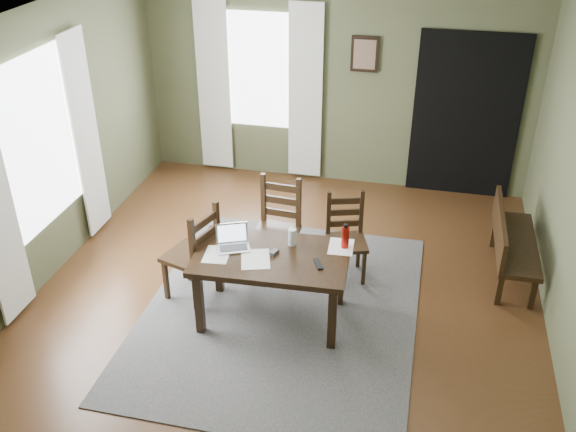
% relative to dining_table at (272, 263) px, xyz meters
% --- Properties ---
extents(ground, '(5.00, 6.00, 0.01)m').
position_rel_dining_table_xyz_m(ground, '(0.06, 0.12, -0.63)').
color(ground, '#492C16').
extents(room_shell, '(5.02, 6.02, 2.71)m').
position_rel_dining_table_xyz_m(room_shell, '(0.06, 0.12, 1.17)').
color(room_shell, '#4D5336').
rests_on(room_shell, ground).
extents(rug, '(2.60, 3.20, 0.01)m').
position_rel_dining_table_xyz_m(rug, '(0.06, 0.12, -0.62)').
color(rug, '#474747').
rests_on(rug, ground).
extents(dining_table, '(1.45, 0.91, 0.70)m').
position_rel_dining_table_xyz_m(dining_table, '(0.00, 0.00, 0.00)').
color(dining_table, black).
rests_on(dining_table, rug).
extents(chair_end, '(0.56, 0.56, 1.03)m').
position_rel_dining_table_xyz_m(chair_end, '(-0.81, 0.15, -0.12)').
color(chair_end, black).
rests_on(chair_end, rug).
extents(chair_back_left, '(0.48, 0.49, 1.03)m').
position_rel_dining_table_xyz_m(chair_back_left, '(-0.15, 0.81, -0.12)').
color(chair_back_left, black).
rests_on(chair_back_left, rug).
extents(chair_back_right, '(0.50, 0.50, 0.91)m').
position_rel_dining_table_xyz_m(chair_back_right, '(0.56, 0.88, -0.18)').
color(chair_back_right, black).
rests_on(chair_back_right, rug).
extents(bench, '(0.41, 1.29, 0.73)m').
position_rel_dining_table_xyz_m(bench, '(2.21, 1.26, -0.19)').
color(bench, black).
rests_on(bench, ground).
extents(laptop, '(0.37, 0.33, 0.20)m').
position_rel_dining_table_xyz_m(laptop, '(-0.39, 0.07, 0.14)').
color(laptop, '#B7B7BC').
rests_on(laptop, dining_table).
extents(computer_mouse, '(0.08, 0.10, 0.03)m').
position_rel_dining_table_xyz_m(computer_mouse, '(0.02, 0.03, 0.10)').
color(computer_mouse, '#3F3F42').
rests_on(computer_mouse, dining_table).
extents(tv_remote, '(0.11, 0.17, 0.02)m').
position_rel_dining_table_xyz_m(tv_remote, '(0.44, -0.06, 0.10)').
color(tv_remote, black).
rests_on(tv_remote, dining_table).
extents(drinking_glass, '(0.08, 0.08, 0.17)m').
position_rel_dining_table_xyz_m(drinking_glass, '(0.14, 0.22, 0.17)').
color(drinking_glass, silver).
rests_on(drinking_glass, dining_table).
extents(water_bottle, '(0.08, 0.08, 0.25)m').
position_rel_dining_table_xyz_m(water_bottle, '(0.63, 0.28, 0.20)').
color(water_bottle, '#9D150C').
rests_on(water_bottle, dining_table).
extents(paper_a, '(0.26, 0.32, 0.00)m').
position_rel_dining_table_xyz_m(paper_a, '(-0.48, -0.11, 0.09)').
color(paper_a, white).
rests_on(paper_a, dining_table).
extents(paper_d, '(0.24, 0.31, 0.00)m').
position_rel_dining_table_xyz_m(paper_d, '(0.60, 0.28, 0.09)').
color(paper_d, white).
rests_on(paper_d, dining_table).
extents(paper_e, '(0.34, 0.39, 0.00)m').
position_rel_dining_table_xyz_m(paper_e, '(-0.12, -0.10, 0.09)').
color(paper_e, white).
rests_on(paper_e, dining_table).
extents(window_left, '(0.01, 1.30, 1.70)m').
position_rel_dining_table_xyz_m(window_left, '(-2.41, 0.32, 0.82)').
color(window_left, white).
rests_on(window_left, ground).
extents(window_back, '(1.00, 0.01, 1.50)m').
position_rel_dining_table_xyz_m(window_back, '(-0.94, 3.09, 0.82)').
color(window_back, white).
rests_on(window_back, ground).
extents(curtain_left_far, '(0.03, 0.48, 2.30)m').
position_rel_dining_table_xyz_m(curtain_left_far, '(-2.38, 1.14, 0.57)').
color(curtain_left_far, silver).
rests_on(curtain_left_far, ground).
extents(curtain_back_left, '(0.44, 0.03, 2.30)m').
position_rel_dining_table_xyz_m(curtain_back_left, '(-1.56, 3.06, 0.57)').
color(curtain_back_left, silver).
rests_on(curtain_back_left, ground).
extents(curtain_back_right, '(0.44, 0.03, 2.30)m').
position_rel_dining_table_xyz_m(curtain_back_right, '(-0.32, 3.06, 0.57)').
color(curtain_back_right, silver).
rests_on(curtain_back_right, ground).
extents(framed_picture, '(0.34, 0.03, 0.44)m').
position_rel_dining_table_xyz_m(framed_picture, '(0.41, 3.08, 1.12)').
color(framed_picture, black).
rests_on(framed_picture, ground).
extents(doorway_back, '(1.30, 0.03, 2.10)m').
position_rel_dining_table_xyz_m(doorway_back, '(1.71, 3.09, 0.42)').
color(doorway_back, black).
rests_on(doorway_back, ground).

